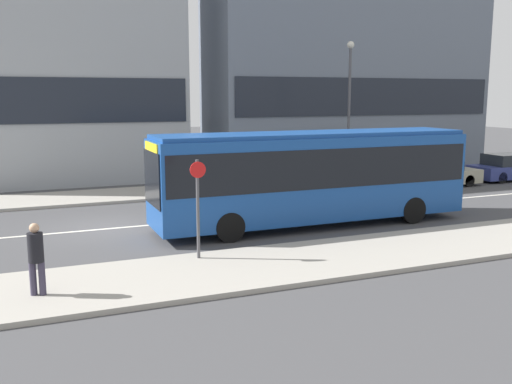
% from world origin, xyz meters
% --- Properties ---
extents(ground_plane, '(120.00, 120.00, 0.00)m').
position_xyz_m(ground_plane, '(0.00, 0.00, 0.00)').
color(ground_plane, '#444447').
extents(sidewalk_near, '(44.00, 3.50, 0.13)m').
position_xyz_m(sidewalk_near, '(0.00, -6.25, 0.07)').
color(sidewalk_near, '#A39E93').
rests_on(sidewalk_near, ground_plane).
extents(sidewalk_far, '(44.00, 3.50, 0.13)m').
position_xyz_m(sidewalk_far, '(0.00, 6.25, 0.07)').
color(sidewalk_far, '#A39E93').
rests_on(sidewalk_far, ground_plane).
extents(lane_centerline, '(41.80, 0.16, 0.01)m').
position_xyz_m(lane_centerline, '(0.00, 0.00, 0.00)').
color(lane_centerline, silver).
rests_on(lane_centerline, ground_plane).
extents(apartment_block_left_tower, '(12.44, 6.04, 15.65)m').
position_xyz_m(apartment_block_left_tower, '(-0.59, 12.48, 7.82)').
color(apartment_block_left_tower, '#9EA3A8').
rests_on(apartment_block_left_tower, ground_plane).
extents(apartment_block_right_tower, '(18.05, 5.37, 16.22)m').
position_xyz_m(apartment_block_right_tower, '(16.79, 12.15, 8.10)').
color(apartment_block_right_tower, slate).
rests_on(apartment_block_right_tower, ground_plane).
extents(city_bus, '(11.35, 2.46, 3.30)m').
position_xyz_m(city_bus, '(6.69, -2.20, 1.90)').
color(city_bus, '#194793').
rests_on(city_bus, ground_plane).
extents(parked_car_0, '(4.17, 1.86, 1.34)m').
position_xyz_m(parked_car_0, '(11.07, 3.41, 0.63)').
color(parked_car_0, silver).
rests_on(parked_car_0, ground_plane).
extents(parked_car_1, '(4.53, 1.86, 1.27)m').
position_xyz_m(parked_car_1, '(16.61, 3.25, 0.61)').
color(parked_car_1, '#A39E84').
rests_on(parked_car_1, ground_plane).
extents(parked_car_2, '(4.49, 1.86, 1.43)m').
position_xyz_m(parked_car_2, '(21.77, 3.43, 0.67)').
color(parked_car_2, navy).
rests_on(parked_car_2, ground_plane).
extents(pedestrian_near_stop, '(0.34, 0.34, 1.66)m').
position_xyz_m(pedestrian_near_stop, '(-2.54, -6.51, 1.07)').
color(pedestrian_near_stop, '#383347').
rests_on(pedestrian_near_stop, sidewalk_near).
extents(bus_stop_sign, '(0.44, 0.12, 2.73)m').
position_xyz_m(bus_stop_sign, '(1.65, -5.07, 1.72)').
color(bus_stop_sign, '#4C4C51').
rests_on(bus_stop_sign, sidewalk_near).
extents(street_lamp, '(0.36, 0.36, 7.07)m').
position_xyz_m(street_lamp, '(12.79, 5.42, 4.43)').
color(street_lamp, '#4C4C51').
rests_on(street_lamp, sidewalk_far).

